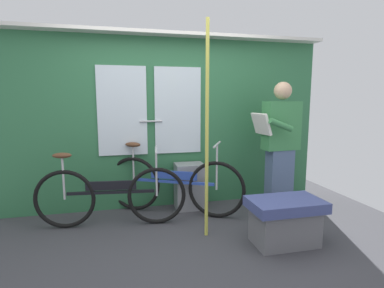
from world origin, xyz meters
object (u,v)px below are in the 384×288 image
handrail_pole (207,132)px  bicycle_near_door (111,195)px  passenger_reading_newspaper (280,145)px  trash_bin_by_wall (189,186)px  bicycle_leaning_behind (173,185)px  bench_seat_corner (285,220)px

handrail_pole → bicycle_near_door: bearing=153.8°
passenger_reading_newspaper → trash_bin_by_wall: size_ratio=2.74×
bicycle_leaning_behind → handrail_pole: size_ratio=0.72×
bicycle_near_door → trash_bin_by_wall: 1.03m
bicycle_leaning_behind → trash_bin_by_wall: (0.24, 0.14, -0.07)m
bicycle_near_door → passenger_reading_newspaper: (2.04, -0.01, 0.50)m
bicycle_leaning_behind → bench_seat_corner: (0.91, -1.04, -0.13)m
bicycle_near_door → trash_bin_by_wall: bearing=26.0°
bicycle_leaning_behind → bench_seat_corner: size_ratio=2.24×
handrail_pole → bench_seat_corner: bearing=-28.2°
bench_seat_corner → trash_bin_by_wall: bearing=119.7°
passenger_reading_newspaper → handrail_pole: bearing=19.6°
bicycle_near_door → bench_seat_corner: bearing=-20.3°
bicycle_leaning_behind → passenger_reading_newspaper: size_ratio=0.97×
bicycle_near_door → trash_bin_by_wall: (0.97, 0.34, -0.06)m
handrail_pole → bicycle_leaning_behind: bearing=108.5°
trash_bin_by_wall → handrail_pole: handrail_pole is taller
bicycle_near_door → bench_seat_corner: 1.86m
passenger_reading_newspaper → trash_bin_by_wall: bearing=-22.0°
passenger_reading_newspaper → bench_seat_corner: bearing=61.2°
bicycle_leaning_behind → bench_seat_corner: bearing=-21.4°
bicycle_leaning_behind → handrail_pole: bearing=-44.0°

